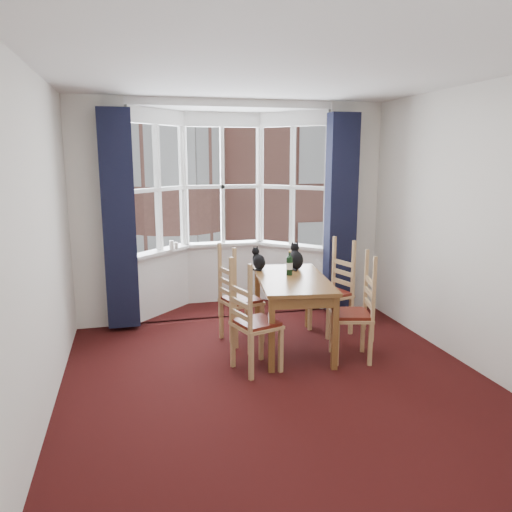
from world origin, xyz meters
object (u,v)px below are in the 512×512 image
object	(u,v)px
dining_table	(292,287)
chair_left_far	(234,302)
chair_right_far	(337,293)
wine_bottle	(289,264)
chair_left_near	(248,326)
candle_tall	(172,245)
chair_right_near	(360,316)
cat_right	(296,259)
cat_left	(259,261)
candle_short	(176,246)

from	to	relation	value
dining_table	chair_left_far	distance (m)	0.70
chair_right_far	wine_bottle	world-z (taller)	wine_bottle
chair_left_near	candle_tall	distance (m)	2.25
chair_left_near	chair_left_far	distance (m)	0.83
dining_table	chair_left_near	distance (m)	0.84
wine_bottle	candle_tall	world-z (taller)	wine_bottle
chair_right_near	wine_bottle	size ratio (longest dim) A/B	3.32
chair_right_near	chair_left_near	bearing A→B (deg)	-178.45
chair_right_near	chair_right_far	xyz separation A→B (m)	(0.10, 0.86, 0.00)
chair_left_far	cat_right	bearing A→B (deg)	7.92
candle_tall	wine_bottle	bearing A→B (deg)	-51.21
wine_bottle	candle_tall	bearing A→B (deg)	128.79
wine_bottle	candle_tall	xyz separation A→B (m)	(-1.18, 1.47, 0.01)
dining_table	cat_right	distance (m)	0.50
dining_table	chair_right_far	xyz separation A→B (m)	(0.69, 0.37, -0.22)
chair_left_near	chair_right_near	world-z (taller)	same
chair_left_near	candle_tall	world-z (taller)	candle_tall
dining_table	cat_left	size ratio (longest dim) A/B	5.28
chair_left_far	candle_tall	distance (m)	1.50
chair_left_near	candle_tall	xyz separation A→B (m)	(-0.56, 2.13, 0.46)
dining_table	chair_right_near	bearing A→B (deg)	-39.89
chair_left_far	cat_left	size ratio (longest dim) A/B	3.32
chair_right_far	cat_right	distance (m)	0.68
chair_right_near	wine_bottle	bearing A→B (deg)	133.01
chair_left_far	cat_left	distance (m)	0.57
chair_right_far	cat_left	distance (m)	1.05
candle_short	wine_bottle	bearing A→B (deg)	-53.30
cat_left	candle_tall	xyz separation A→B (m)	(-0.92, 1.13, 0.03)
candle_short	chair_left_far	bearing A→B (deg)	-68.43
chair_right_far	candle_tall	bearing A→B (deg)	146.46
chair_left_far	chair_right_far	world-z (taller)	same
candle_tall	chair_left_near	bearing A→B (deg)	-75.26
chair_right_near	wine_bottle	xyz separation A→B (m)	(-0.58, 0.62, 0.45)
cat_left	candle_short	world-z (taller)	cat_left
dining_table	cat_left	xyz separation A→B (m)	(-0.26, 0.48, 0.21)
chair_left_near	candle_short	size ratio (longest dim) A/B	9.80
candle_tall	cat_left	bearing A→B (deg)	-50.86
chair_left_far	chair_right_near	bearing A→B (deg)	-34.15
cat_right	candle_tall	world-z (taller)	cat_right
chair_left_far	cat_right	xyz separation A→B (m)	(0.77, 0.11, 0.45)
chair_right_near	chair_right_far	distance (m)	0.86
chair_left_near	cat_right	xyz separation A→B (m)	(0.79, 0.94, 0.45)
cat_left	candle_short	size ratio (longest dim) A/B	2.95
chair_left_near	cat_right	world-z (taller)	cat_right
chair_left_near	chair_right_near	distance (m)	1.20
dining_table	cat_left	bearing A→B (deg)	118.66
candle_short	chair_right_near	bearing A→B (deg)	-51.34
chair_left_far	cat_left	xyz separation A→B (m)	(0.33, 0.17, 0.43)
chair_left_far	cat_left	bearing A→B (deg)	27.14
cat_right	candle_short	bearing A→B (deg)	136.60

